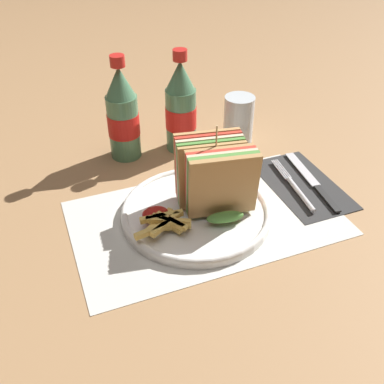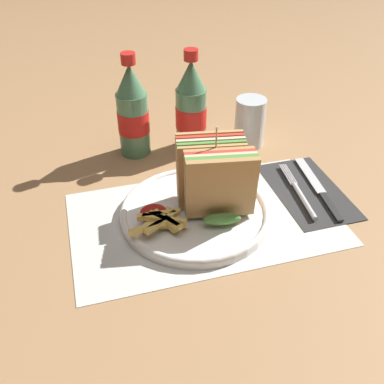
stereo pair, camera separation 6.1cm
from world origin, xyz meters
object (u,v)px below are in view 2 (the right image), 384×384
Objects in this scene: club_sandwich at (215,177)px; glass_near at (250,125)px; coke_bottle_near at (133,113)px; knife at (318,188)px; fork at (301,195)px; plate_main at (195,212)px; coke_bottle_far at (191,108)px.

glass_near is at bearing 54.58° from club_sandwich.
club_sandwich is 0.71× the size of coke_bottle_near.
knife is at bearing 2.49° from club_sandwich.
glass_near reaches higher than fork.
club_sandwich is 1.43× the size of glass_near.
glass_near is at bearing 113.98° from knife.
plate_main is 1.71× the size of club_sandwich.
coke_bottle_far is at bearing 75.80° from plate_main.
plate_main reaches higher than knife.
plate_main is at bearing -174.44° from fork.
coke_bottle_near reaches higher than plate_main.
club_sandwich is 0.23m from coke_bottle_far.
coke_bottle_near is at bearing 149.08° from knife.
plate_main is 0.25m from knife.
club_sandwich is 0.75× the size of knife.
glass_near reaches higher than plate_main.
glass_near is (-0.06, 0.20, 0.04)m from knife.
knife is 0.40m from coke_bottle_near.
glass_near is at bearing -8.18° from coke_bottle_near.
plate_main is 0.28m from glass_near.
club_sandwich is at bearing -95.85° from coke_bottle_far.
club_sandwich is at bearing -125.42° from glass_near.
club_sandwich is at bearing -175.31° from fork.
glass_near is (0.19, 0.21, 0.04)m from plate_main.
club_sandwich reaches higher than knife.
fork is at bearing -58.70° from coke_bottle_far.
coke_bottle_near reaches higher than knife.
knife is 0.31m from coke_bottle_far.
plate_main is 2.45× the size of glass_near.
club_sandwich is at bearing 3.26° from plate_main.
coke_bottle_near is 0.25m from glass_near.
plate_main is 0.27m from coke_bottle_near.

